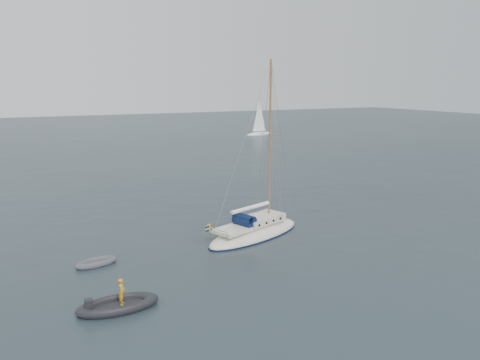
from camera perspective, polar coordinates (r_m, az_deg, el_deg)
name	(u,v)px	position (r m, az deg, el deg)	size (l,w,h in m)	color
ground	(242,250)	(32.49, 0.28, -8.58)	(300.00, 300.00, 0.00)	black
sailboat	(255,223)	(35.11, 1.84, -5.25)	(9.54, 2.86, 13.59)	white
dinghy	(96,262)	(31.30, -17.11, -9.59)	(2.69, 1.21, 0.39)	#505055
rib	(118,304)	(25.31, -14.69, -14.46)	(4.18, 1.90, 1.62)	black
distant_yacht_b	(259,118)	(105.44, 2.37, 7.58)	(6.68, 3.56, 8.85)	white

